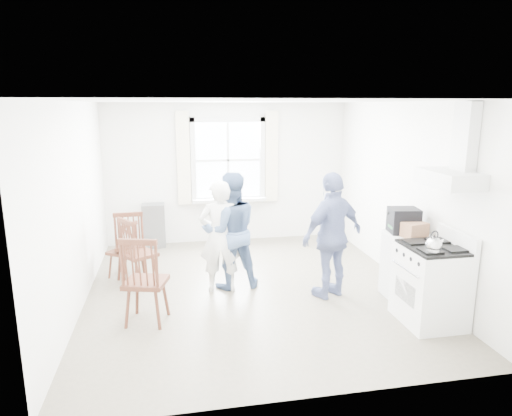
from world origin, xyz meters
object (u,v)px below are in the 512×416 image
Objects in this scene: low_cabinet at (406,266)px; person_mid at (231,231)px; stereo_stack at (404,220)px; windsor_chair_b at (142,272)px; person_left at (220,237)px; windsor_chair_a at (130,237)px; gas_stove at (431,284)px; person_right at (332,236)px; windsor_chair_c at (127,244)px.

low_cabinet is 0.54× the size of person_mid.
stereo_stack is 3.40m from windsor_chair_b.
stereo_stack is at bearing 169.89° from person_left.
person_mid is (1.43, -0.62, 0.19)m from windsor_chair_a.
low_cabinet is (0.07, 0.70, -0.03)m from gas_stove.
person_right is at bearing 10.01° from windsor_chair_b.
windsor_chair_a is at bearing -47.48° from person_right.
low_cabinet is 2.54m from person_left.
person_right reaches higher than windsor_chair_b.
gas_stove is 0.68× the size of person_mid.
windsor_chair_a is 2.98m from person_right.
person_right is (2.46, 0.43, 0.18)m from windsor_chair_b.
gas_stove is 2.76m from person_left.
windsor_chair_a is (-3.61, 2.15, 0.15)m from gas_stove.
windsor_chair_a is 1.65m from windsor_chair_b.
low_cabinet is 0.82× the size of windsor_chair_b.
stereo_stack is 0.48× the size of windsor_chair_c.
gas_stove is 0.71× the size of person_left.
gas_stove is at bearing -30.68° from windsor_chair_c.
windsor_chair_b is 2.50m from person_right.
windsor_chair_b is at bearing -79.35° from windsor_chair_c.
windsor_chair_a is at bearing 158.47° from low_cabinet.
gas_stove is at bearing -95.68° from low_cabinet.
windsor_chair_a is 0.63× the size of person_mid.
gas_stove is at bearing 154.03° from person_left.
windsor_chair_b is 0.65× the size of person_right.
person_mid reaches higher than windsor_chair_a.
windsor_chair_b reaches higher than windsor_chair_a.
stereo_stack is (0.02, 0.77, 0.58)m from gas_stove.
stereo_stack is 0.38× the size of windsor_chair_b.
stereo_stack is at bearing 88.43° from gas_stove.
windsor_chair_c is (-3.73, 1.47, 0.08)m from low_cabinet.
person_right is at bearing 132.87° from gas_stove.
gas_stove is 1.30× the size of windsor_chair_c.
windsor_chair_a is 1.47m from person_left.
person_left is (-2.41, 0.72, 0.34)m from low_cabinet.
windsor_chair_a is (-3.68, 1.45, 0.19)m from low_cabinet.
person_left is (-2.36, 0.65, -0.28)m from stereo_stack.
person_mid is at bearing -23.32° from windsor_chair_a.
gas_stove reaches higher than windsor_chair_a.
windsor_chair_a is 0.66× the size of person_left.
stereo_stack is at bearing 124.34° from low_cabinet.
gas_stove is 1.08× the size of windsor_chair_a.
windsor_chair_b is at bearing 46.90° from person_left.
person_mid is (0.16, 0.12, 0.04)m from person_left.
person_mid is 0.97× the size of person_right.
low_cabinet is 1.07m from person_right.
stereo_stack is at bearing 156.02° from person_mid.
person_right reaches higher than stereo_stack.
low_cabinet is 3.96m from windsor_chair_a.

